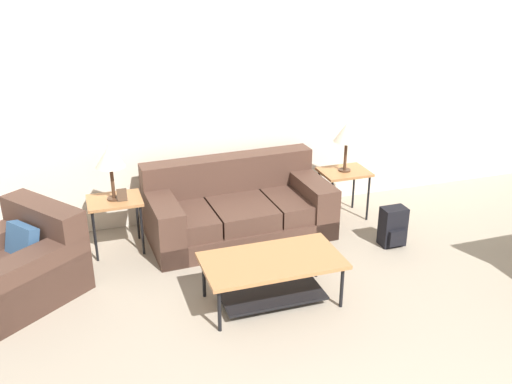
{
  "coord_description": "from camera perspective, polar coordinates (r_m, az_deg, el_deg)",
  "views": [
    {
      "loc": [
        -1.69,
        -1.4,
        2.93
      ],
      "look_at": [
        -0.09,
        3.39,
        0.8
      ],
      "focal_mm": 40.0,
      "sensor_mm": 36.0,
      "label": 1
    }
  ],
  "objects": [
    {
      "name": "side_table_left",
      "position": [
        6.07,
        -13.93,
        -1.26
      ],
      "size": [
        0.55,
        0.44,
        0.58
      ],
      "color": "#A87042",
      "rests_on": "ground_plane"
    },
    {
      "name": "table_lamp_left",
      "position": [
        5.88,
        -14.41,
        3.36
      ],
      "size": [
        0.3,
        0.3,
        0.58
      ],
      "color": "#472D1E",
      "rests_on": "side_table_left"
    },
    {
      "name": "wall_back",
      "position": [
        6.56,
        -2.95,
        8.44
      ],
      "size": [
        8.78,
        0.06,
        2.6
      ],
      "color": "silver",
      "rests_on": "ground_plane"
    },
    {
      "name": "table_lamp_right",
      "position": [
        6.57,
        9.07,
        5.82
      ],
      "size": [
        0.3,
        0.3,
        0.58
      ],
      "color": "#472D1E",
      "rests_on": "side_table_right"
    },
    {
      "name": "armchair",
      "position": [
        5.66,
        -22.71,
        -6.97
      ],
      "size": [
        1.38,
        1.36,
        0.8
      ],
      "color": "#4C3328",
      "rests_on": "ground_plane"
    },
    {
      "name": "picture_frame",
      "position": [
        5.96,
        -13.26,
        -0.28
      ],
      "size": [
        0.1,
        0.04,
        0.13
      ],
      "color": "#4C3828",
      "rests_on": "side_table_left"
    },
    {
      "name": "couch",
      "position": [
        6.33,
        -1.85,
        -1.8
      ],
      "size": [
        2.02,
        1.07,
        0.82
      ],
      "color": "#4C3328",
      "rests_on": "ground_plane"
    },
    {
      "name": "side_table_right",
      "position": [
        6.74,
        8.8,
        1.6
      ],
      "size": [
        0.55,
        0.44,
        0.58
      ],
      "color": "#A87042",
      "rests_on": "ground_plane"
    },
    {
      "name": "coffee_table",
      "position": [
        5.1,
        1.6,
        -7.81
      ],
      "size": [
        1.24,
        0.67,
        0.44
      ],
      "color": "#A87042",
      "rests_on": "ground_plane"
    },
    {
      "name": "backpack",
      "position": [
        6.29,
        13.54,
        -3.43
      ],
      "size": [
        0.26,
        0.26,
        0.43
      ],
      "color": "black",
      "rests_on": "ground_plane"
    }
  ]
}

